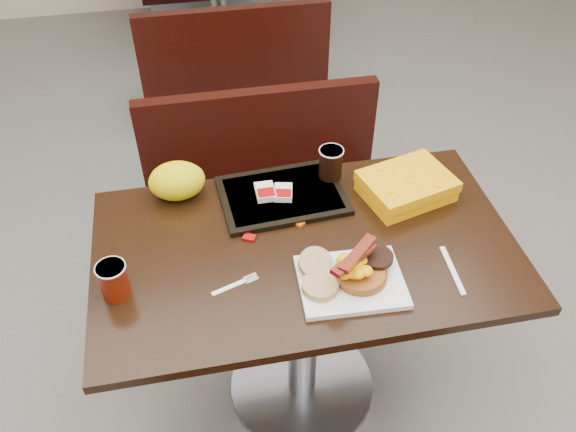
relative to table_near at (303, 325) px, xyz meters
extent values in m
cube|color=gray|center=(0.00, 0.00, -0.38)|extent=(6.00, 7.00, 0.01)
cube|color=white|center=(0.09, -0.16, 0.38)|extent=(0.29, 0.23, 0.02)
cylinder|color=#985219|center=(0.12, -0.16, 0.41)|extent=(0.16, 0.16, 0.03)
cylinder|color=black|center=(0.17, -0.13, 0.43)|extent=(0.10, 0.10, 0.01)
ellipsoid|color=#FF9D05|center=(0.09, -0.16, 0.44)|extent=(0.11, 0.10, 0.05)
cylinder|color=tan|center=(0.00, -0.18, 0.40)|extent=(0.10, 0.10, 0.02)
cylinder|color=tan|center=(0.00, -0.11, 0.41)|extent=(0.11, 0.11, 0.05)
cylinder|color=#951605|center=(-0.52, -0.08, 0.43)|extent=(0.09, 0.09, 0.10)
cube|color=white|center=(0.37, -0.17, 0.38)|extent=(0.02, 0.18, 0.00)
cube|color=#BB5508|center=(0.01, 0.09, 0.38)|extent=(0.05, 0.05, 0.01)
cube|color=#8C0504|center=(-0.15, 0.06, 0.38)|extent=(0.04, 0.04, 0.01)
cube|color=black|center=(-0.03, 0.22, 0.38)|extent=(0.40, 0.29, 0.02)
cube|color=silver|center=(-0.08, 0.22, 0.40)|extent=(0.06, 0.08, 0.02)
cube|color=silver|center=(-0.03, 0.21, 0.40)|extent=(0.07, 0.08, 0.02)
cylinder|color=black|center=(0.14, 0.27, 0.44)|extent=(0.08, 0.08, 0.10)
cube|color=#FF9F04|center=(0.35, 0.16, 0.41)|extent=(0.31, 0.26, 0.07)
ellipsoid|color=#D8CD07|center=(-0.34, 0.29, 0.44)|extent=(0.20, 0.17, 0.12)
camera|label=1|loc=(-0.28, -1.16, 1.59)|focal=37.15mm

